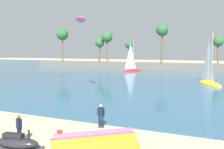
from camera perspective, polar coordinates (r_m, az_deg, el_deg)
sea at (r=61.67m, az=14.29°, el=0.71°), size 220.00×91.78×0.06m
palm_headland at (r=67.36m, az=14.50°, el=3.51°), size 89.17×6.10×12.68m
folded_kite at (r=12.21m, az=-4.27°, el=-15.64°), size 5.07×4.79×1.27m
watercraft_on_trailer at (r=13.65m, az=-22.20°, el=-15.28°), size 2.74×1.47×1.28m
person_rigging_by_gear at (r=14.84m, az=-21.72°, el=-12.00°), size 0.53×0.29×1.67m
person_at_waterline at (r=16.41m, az=-2.72°, el=-9.88°), size 0.55×0.22×1.67m
backpack_near_kite at (r=15.26m, az=-12.63°, el=-13.95°), size 0.34×0.33×0.44m
sailboat_near_shore at (r=39.62m, az=22.66°, el=-1.12°), size 4.59×6.18×8.81m
sailboat_mid_bay at (r=60.48m, az=4.94°, el=1.57°), size 4.65×6.34×9.02m
kite_aloft_high_over_bay at (r=30.83m, az=-7.76°, el=13.17°), size 3.16×3.38×0.97m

